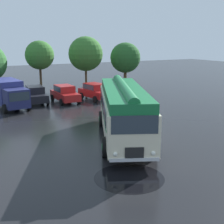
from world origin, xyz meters
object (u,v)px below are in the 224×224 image
vintage_bus (124,109)px  box_van (9,93)px  car_mid_left (65,94)px  car_near_left (35,95)px  car_mid_right (95,91)px

vintage_bus → box_van: (-4.54, 12.79, -0.53)m
vintage_bus → car_mid_left: vintage_bus is taller
car_near_left → car_mid_right: bearing=-9.8°
car_mid_right → box_van: size_ratio=0.74×
car_mid_left → vintage_bus: bearing=-93.6°
vintage_bus → car_mid_left: (0.81, 12.87, -1.05)m
car_mid_right → vintage_bus: bearing=-107.7°
car_mid_right → box_van: (-8.59, 0.09, 0.52)m
vintage_bus → car_mid_left: bearing=86.4°
car_near_left → box_van: size_ratio=0.73×
car_mid_right → box_van: box_van is taller
car_mid_left → car_mid_right: bearing=-3.0°
vintage_bus → box_van: vintage_bus is taller
car_near_left → car_mid_left: 2.85m
box_van → car_mid_right: bearing=-0.6°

